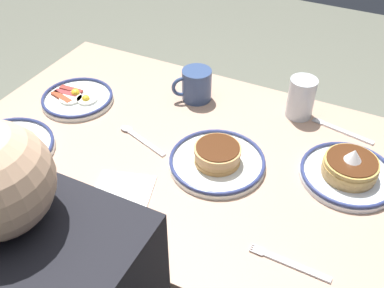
% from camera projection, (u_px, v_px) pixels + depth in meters
% --- Properties ---
extents(dining_table, '(1.31, 0.81, 0.73)m').
position_uv_depth(dining_table, '(186.00, 173.00, 1.34)').
color(dining_table, tan).
rests_on(dining_table, ground_plane).
extents(plate_near_main, '(0.26, 0.26, 0.06)m').
position_uv_depth(plate_near_main, '(217.00, 159.00, 1.20)').
color(plate_near_main, white).
rests_on(plate_near_main, dining_table).
extents(plate_center_pancakes, '(0.23, 0.23, 0.04)m').
position_uv_depth(plate_center_pancakes, '(77.00, 98.00, 1.44)').
color(plate_center_pancakes, white).
rests_on(plate_center_pancakes, dining_table).
extents(plate_far_companion, '(0.25, 0.25, 0.10)m').
position_uv_depth(plate_far_companion, '(349.00, 171.00, 1.16)').
color(plate_far_companion, white).
rests_on(plate_far_companion, dining_table).
extents(plate_far_side, '(0.27, 0.27, 0.05)m').
position_uv_depth(plate_far_side, '(5.00, 147.00, 1.25)').
color(plate_far_side, white).
rests_on(plate_far_side, dining_table).
extents(coffee_mug, '(0.12, 0.11, 0.10)m').
position_uv_depth(coffee_mug, '(196.00, 85.00, 1.43)').
color(coffee_mug, '#334772').
rests_on(coffee_mug, dining_table).
extents(drinking_glass, '(0.08, 0.08, 0.13)m').
position_uv_depth(drinking_glass, '(301.00, 100.00, 1.36)').
color(drinking_glass, silver).
rests_on(drinking_glass, dining_table).
extents(paper_napkin, '(0.18, 0.18, 0.00)m').
position_uv_depth(paper_napkin, '(122.00, 192.00, 1.14)').
color(paper_napkin, white).
rests_on(paper_napkin, dining_table).
extents(fork_near, '(0.19, 0.06, 0.01)m').
position_uv_depth(fork_near, '(342.00, 131.00, 1.33)').
color(fork_near, silver).
rests_on(fork_near, dining_table).
extents(fork_far, '(0.18, 0.02, 0.01)m').
position_uv_depth(fork_far, '(289.00, 263.00, 0.97)').
color(fork_far, silver).
rests_on(fork_far, dining_table).
extents(tea_spoon, '(0.18, 0.07, 0.01)m').
position_uv_depth(tea_spoon, '(137.00, 136.00, 1.31)').
color(tea_spoon, silver).
rests_on(tea_spoon, dining_table).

